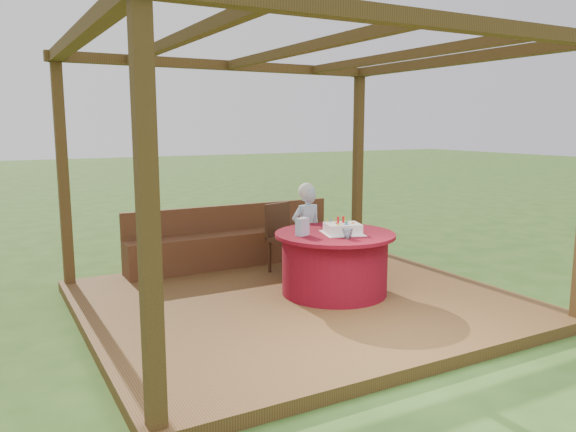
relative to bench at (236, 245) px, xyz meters
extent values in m
plane|color=#2D501A|center=(0.00, -1.72, -0.38)|extent=(60.00, 60.00, 0.00)
cube|color=brown|center=(0.00, -1.72, -0.32)|extent=(4.50, 4.00, 0.12)
cube|color=brown|center=(-2.13, -3.60, 1.03)|extent=(0.12, 0.12, 2.60)
cube|color=brown|center=(-2.13, 0.16, 1.03)|extent=(0.12, 0.12, 2.60)
cube|color=brown|center=(2.13, 0.16, 1.03)|extent=(0.12, 0.12, 2.60)
cube|color=brown|center=(0.00, -3.60, 2.40)|extent=(4.50, 0.14, 0.12)
cube|color=brown|center=(0.00, 0.16, 2.40)|extent=(4.50, 0.14, 0.12)
cube|color=brown|center=(-2.13, -1.72, 2.40)|extent=(0.14, 4.00, 0.12)
cube|color=brown|center=(2.13, -1.72, 2.40)|extent=(0.14, 4.00, 0.12)
cube|color=brown|center=(-1.30, -1.72, 2.40)|extent=(0.10, 3.70, 0.10)
cube|color=brown|center=(0.00, -1.72, 2.40)|extent=(0.10, 3.70, 0.10)
cube|color=brown|center=(1.30, -1.72, 2.40)|extent=(0.10, 3.70, 0.10)
cube|color=brown|center=(0.00, -0.02, -0.04)|extent=(3.00, 0.42, 0.45)
cube|color=brown|center=(0.00, 0.16, 0.36)|extent=(3.00, 0.06, 0.35)
cylinder|color=maroon|center=(0.44, -1.76, 0.06)|extent=(1.18, 1.18, 0.66)
cylinder|color=maroon|center=(0.44, -1.76, 0.41)|extent=(1.34, 1.34, 0.04)
cube|color=#3E2313|center=(0.43, -0.71, 0.17)|extent=(0.55, 0.55, 0.05)
cylinder|color=#3E2313|center=(0.32, -0.93, -0.05)|extent=(0.04, 0.04, 0.44)
cylinder|color=#3E2313|center=(0.65, -0.82, -0.05)|extent=(0.04, 0.04, 0.44)
cylinder|color=#3E2313|center=(0.21, -0.60, -0.05)|extent=(0.04, 0.04, 0.44)
cylinder|color=#3E2313|center=(0.54, -0.49, -0.05)|extent=(0.04, 0.04, 0.44)
cube|color=#3E2313|center=(0.37, -0.52, 0.40)|extent=(0.43, 0.18, 0.45)
imported|color=#9AC5E4|center=(0.57, -0.92, 0.30)|extent=(0.42, 0.28, 1.13)
sphere|color=white|center=(0.57, -0.92, 0.80)|extent=(0.21, 0.21, 0.21)
cube|color=white|center=(0.49, -1.83, 0.43)|extent=(0.53, 0.53, 0.01)
cube|color=white|center=(0.49, -1.83, 0.49)|extent=(0.44, 0.39, 0.11)
cylinder|color=red|center=(0.46, -1.79, 0.58)|extent=(0.03, 0.03, 0.07)
cylinder|color=red|center=(0.53, -1.79, 0.58)|extent=(0.03, 0.03, 0.07)
sphere|color=yellow|center=(0.39, -1.89, 0.56)|extent=(0.04, 0.04, 0.04)
sphere|color=blue|center=(0.49, -1.90, 0.56)|extent=(0.04, 0.04, 0.04)
sphere|color=orange|center=(0.59, -1.88, 0.56)|extent=(0.04, 0.04, 0.04)
sphere|color=red|center=(0.43, -1.81, 0.56)|extent=(0.04, 0.04, 0.04)
sphere|color=green|center=(0.56, -1.80, 0.56)|extent=(0.04, 0.04, 0.04)
cube|color=pink|center=(0.04, -1.72, 0.53)|extent=(0.15, 0.12, 0.19)
imported|color=white|center=(0.38, -2.09, 0.48)|extent=(0.13, 0.13, 0.10)
camera|label=1|loc=(-2.99, -6.89, 1.63)|focal=35.00mm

